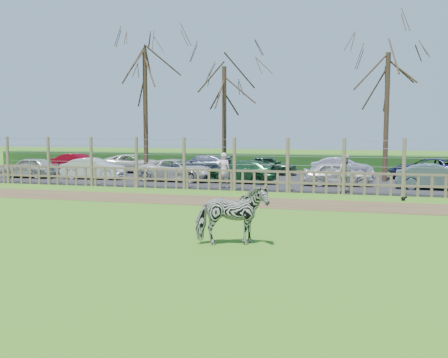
% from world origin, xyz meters
% --- Properties ---
extents(ground, '(120.00, 120.00, 0.00)m').
position_xyz_m(ground, '(0.00, 0.00, 0.00)').
color(ground, '#6CA732').
rests_on(ground, ground).
extents(dirt_strip, '(34.00, 2.80, 0.01)m').
position_xyz_m(dirt_strip, '(0.00, 4.50, 0.01)').
color(dirt_strip, brown).
rests_on(dirt_strip, ground).
extents(asphalt, '(44.00, 13.00, 0.04)m').
position_xyz_m(asphalt, '(0.00, 14.50, 0.02)').
color(asphalt, '#232326').
rests_on(asphalt, ground).
extents(hedge, '(46.00, 2.00, 1.10)m').
position_xyz_m(hedge, '(0.00, 21.50, 0.55)').
color(hedge, '#1E4716').
rests_on(hedge, ground).
extents(fence, '(30.16, 0.16, 2.50)m').
position_xyz_m(fence, '(0.00, 8.00, 0.80)').
color(fence, brown).
rests_on(fence, ground).
extents(tree_left, '(4.80, 4.80, 7.88)m').
position_xyz_m(tree_left, '(-6.50, 12.50, 5.62)').
color(tree_left, '#3D2B1E').
rests_on(tree_left, ground).
extents(tree_mid, '(4.80, 4.80, 6.83)m').
position_xyz_m(tree_mid, '(-2.00, 13.50, 4.87)').
color(tree_mid, '#3D2B1E').
rests_on(tree_mid, ground).
extents(tree_right, '(4.80, 4.80, 7.35)m').
position_xyz_m(tree_right, '(7.00, 14.00, 5.24)').
color(tree_right, '#3D2B1E').
rests_on(tree_right, ground).
extents(zebra, '(1.94, 1.38, 1.50)m').
position_xyz_m(zebra, '(2.66, -2.85, 0.75)').
color(zebra, gray).
rests_on(zebra, ground).
extents(visitor_a, '(0.65, 0.44, 1.72)m').
position_xyz_m(visitor_a, '(-0.69, 8.64, 0.90)').
color(visitor_a, silver).
rests_on(visitor_a, asphalt).
extents(visitor_b, '(0.89, 0.72, 1.72)m').
position_xyz_m(visitor_b, '(4.99, 8.55, 0.90)').
color(visitor_b, silver).
rests_on(visitor_b, asphalt).
extents(crow, '(0.23, 0.17, 0.19)m').
position_xyz_m(crow, '(7.42, 6.56, 0.09)').
color(crow, black).
rests_on(crow, ground).
extents(car_0, '(3.54, 1.47, 1.20)m').
position_xyz_m(car_0, '(-13.29, 10.85, 0.64)').
color(car_0, beige).
rests_on(car_0, asphalt).
extents(car_1, '(3.70, 1.45, 1.20)m').
position_xyz_m(car_1, '(-9.17, 11.11, 0.64)').
color(car_1, silver).
rests_on(car_1, asphalt).
extents(car_2, '(4.48, 2.38, 1.20)m').
position_xyz_m(car_2, '(-4.10, 11.29, 0.64)').
color(car_2, silver).
rests_on(car_2, asphalt).
extents(car_3, '(4.25, 1.99, 1.20)m').
position_xyz_m(car_3, '(-0.49, 11.32, 0.64)').
color(car_3, '#215231').
rests_on(car_3, asphalt).
extents(car_4, '(3.68, 1.86, 1.20)m').
position_xyz_m(car_4, '(4.62, 11.21, 0.64)').
color(car_4, silver).
rests_on(car_4, asphalt).
extents(car_5, '(3.73, 1.56, 1.20)m').
position_xyz_m(car_5, '(9.18, 10.74, 0.64)').
color(car_5, slate).
rests_on(car_5, asphalt).
extents(car_7, '(3.69, 1.41, 1.20)m').
position_xyz_m(car_7, '(-13.10, 15.88, 0.64)').
color(car_7, maroon).
rests_on(car_7, asphalt).
extents(car_8, '(4.54, 2.53, 1.20)m').
position_xyz_m(car_8, '(-8.95, 15.75, 0.64)').
color(car_8, white).
rests_on(car_8, asphalt).
extents(car_9, '(4.29, 2.12, 1.20)m').
position_xyz_m(car_9, '(-4.36, 16.36, 0.64)').
color(car_9, '#4C576D').
rests_on(car_9, asphalt).
extents(car_10, '(3.66, 1.81, 1.20)m').
position_xyz_m(car_10, '(0.12, 16.39, 0.64)').
color(car_10, '#23432D').
rests_on(car_10, asphalt).
extents(car_11, '(3.68, 1.38, 1.20)m').
position_xyz_m(car_11, '(4.64, 15.75, 0.64)').
color(car_11, '#B2AECB').
rests_on(car_11, asphalt).
extents(car_12, '(4.39, 2.14, 1.20)m').
position_xyz_m(car_12, '(9.42, 15.99, 0.64)').
color(car_12, '#181B3B').
rests_on(car_12, asphalt).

